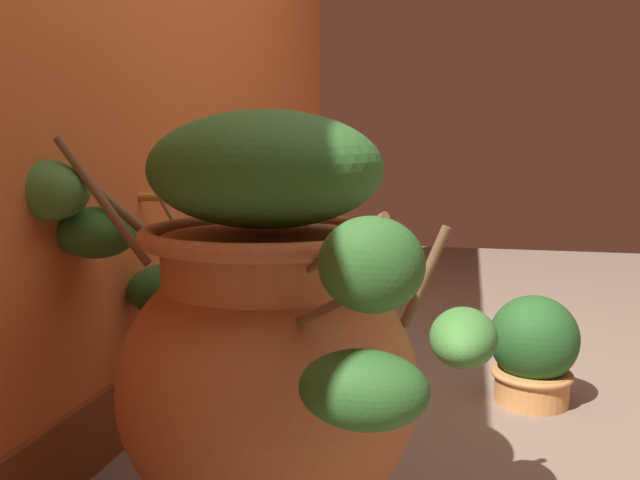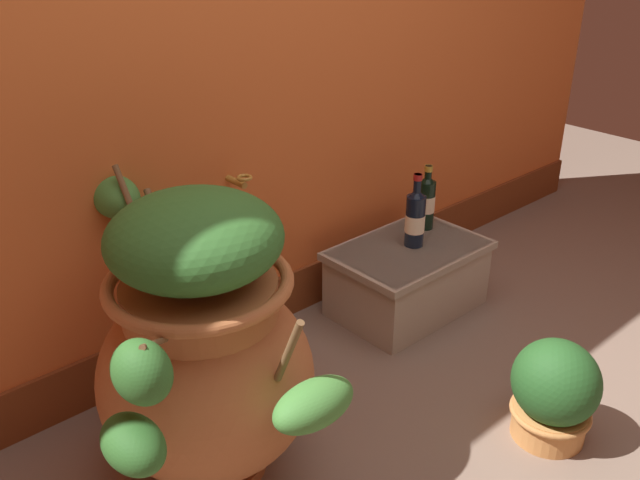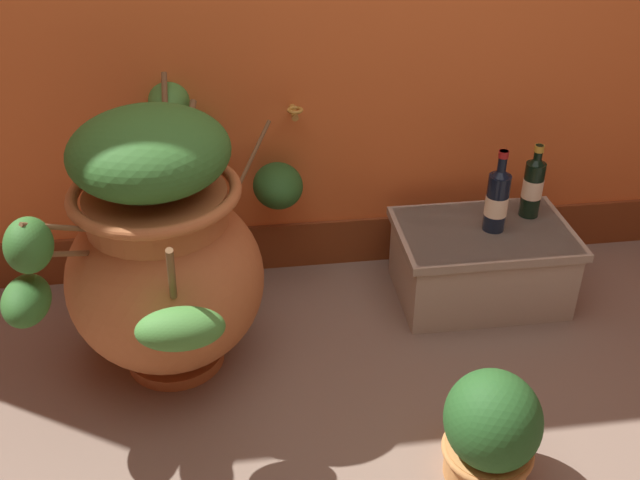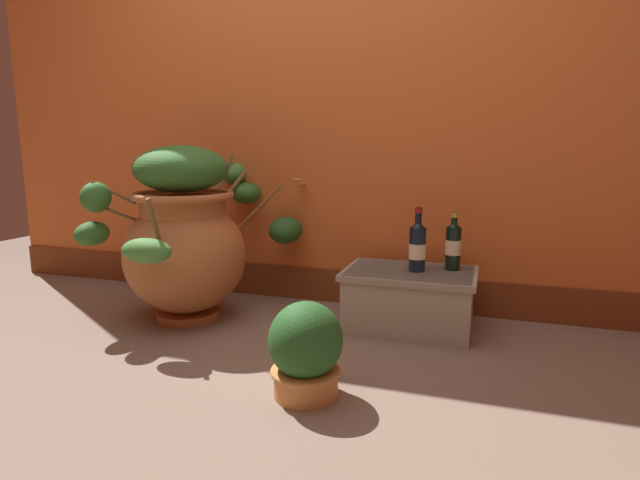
{
  "view_description": "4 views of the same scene",
  "coord_description": "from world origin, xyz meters",
  "px_view_note": "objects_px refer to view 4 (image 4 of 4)",
  "views": [
    {
      "loc": [
        -1.87,
        0.19,
        0.83
      ],
      "look_at": [
        0.08,
        0.62,
        0.54
      ],
      "focal_mm": 37.57,
      "sensor_mm": 36.0,
      "label": 1
    },
    {
      "loc": [
        -1.42,
        -0.82,
        1.55
      ],
      "look_at": [
        0.04,
        0.81,
        0.48
      ],
      "focal_mm": 38.67,
      "sensor_mm": 36.0,
      "label": 2
    },
    {
      "loc": [
        -0.37,
        -1.39,
        1.69
      ],
      "look_at": [
        -0.09,
        0.67,
        0.38
      ],
      "focal_mm": 41.98,
      "sensor_mm": 36.0,
      "label": 3
    },
    {
      "loc": [
        0.88,
        -1.64,
        0.89
      ],
      "look_at": [
        0.08,
        0.74,
        0.43
      ],
      "focal_mm": 28.83,
      "sensor_mm": 36.0,
      "label": 4
    }
  ],
  "objects_px": {
    "terracotta_urn": "(186,236)",
    "potted_shrub": "(306,350)",
    "wine_bottle_left": "(453,244)",
    "wine_bottle_middle": "(417,245)"
  },
  "relations": [
    {
      "from": "terracotta_urn",
      "to": "wine_bottle_middle",
      "type": "relative_size",
      "value": 3.47
    },
    {
      "from": "wine_bottle_left",
      "to": "terracotta_urn",
      "type": "bearing_deg",
      "value": -167.42
    },
    {
      "from": "wine_bottle_left",
      "to": "wine_bottle_middle",
      "type": "distance_m",
      "value": 0.18
    },
    {
      "from": "wine_bottle_left",
      "to": "potted_shrub",
      "type": "relative_size",
      "value": 0.81
    },
    {
      "from": "terracotta_urn",
      "to": "wine_bottle_left",
      "type": "relative_size",
      "value": 3.79
    },
    {
      "from": "terracotta_urn",
      "to": "wine_bottle_left",
      "type": "distance_m",
      "value": 1.34
    },
    {
      "from": "terracotta_urn",
      "to": "wine_bottle_left",
      "type": "bearing_deg",
      "value": 12.58
    },
    {
      "from": "terracotta_urn",
      "to": "potted_shrub",
      "type": "xyz_separation_m",
      "value": [
        0.87,
        -0.62,
        -0.26
      ]
    },
    {
      "from": "terracotta_urn",
      "to": "potted_shrub",
      "type": "relative_size",
      "value": 3.07
    },
    {
      "from": "potted_shrub",
      "to": "terracotta_urn",
      "type": "bearing_deg",
      "value": 144.69
    }
  ]
}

